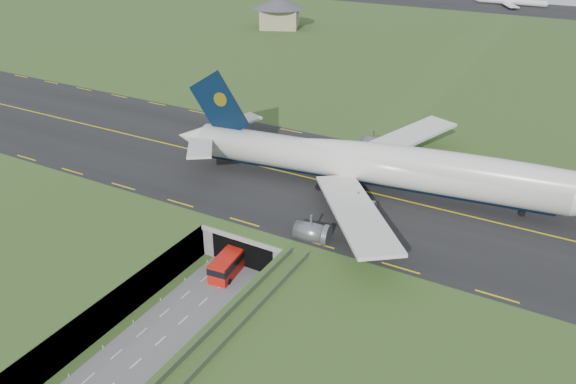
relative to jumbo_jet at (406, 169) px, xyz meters
The scene contains 9 objects.
ground 41.18m from the jumbo_jet, 118.19° to the right, with size 900.00×900.00×0.00m, color #385120.
airfield_deck 40.44m from the jumbo_jet, 118.19° to the right, with size 800.00×800.00×6.00m, color gray.
trench_road 47.67m from the jumbo_jet, 113.80° to the right, with size 12.00×75.00×0.20m, color slate.
taxiway 19.55m from the jumbo_jet, behind, with size 800.00×44.00×0.18m, color black.
tunnel_portal 27.29m from the jumbo_jet, 135.87° to the right, with size 17.00×22.30×6.00m.
guideway 54.84m from the jumbo_jet, 98.09° to the right, with size 3.00×53.00×7.05m.
jumbo_jet is the anchor object (origin of this frame).
shuttle_tram 36.68m from the jumbo_jet, 123.69° to the right, with size 4.21×9.03×3.53m.
service_building 162.14m from the jumbo_jet, 128.22° to the left, with size 30.51×30.51×12.65m.
Camera 1 is at (45.20, -57.04, 54.95)m, focal length 35.00 mm.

